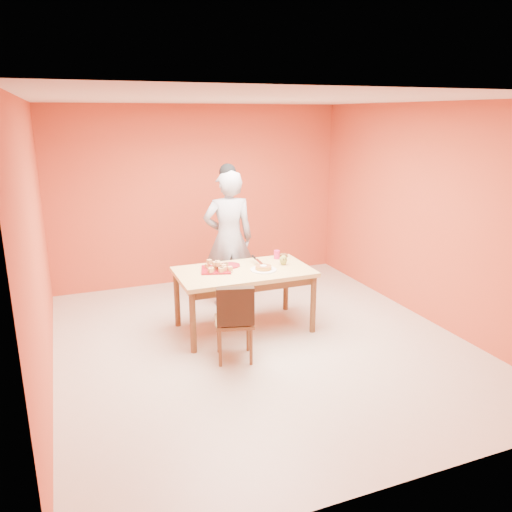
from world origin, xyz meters
name	(u,v)px	position (x,y,z in m)	size (l,w,h in m)	color
floor	(261,342)	(0.00, 0.00, 0.00)	(5.00, 5.00, 0.00)	beige
ceiling	(261,99)	(0.00, 0.00, 2.70)	(5.00, 5.00, 0.00)	silver
wall_back	(200,195)	(0.00, 2.50, 1.35)	(4.50, 4.50, 0.00)	#C1482C
wall_left	(37,249)	(-2.25, 0.00, 1.35)	(5.00, 5.00, 0.00)	#C1482C
wall_right	(428,214)	(2.25, 0.00, 1.35)	(5.00, 5.00, 0.00)	#C1482C
dining_table	(244,277)	(-0.05, 0.43, 0.67)	(1.60, 0.90, 0.76)	#F4D57F
dining_chair	(235,320)	(-0.41, -0.28, 0.46)	(0.50, 0.56, 0.88)	brown
pastry_pile	(216,265)	(-0.36, 0.53, 0.83)	(0.31, 0.31, 0.10)	tan
person	(229,239)	(0.05, 1.30, 0.93)	(0.68, 0.45, 1.86)	#99999B
pastry_platter	(216,270)	(-0.36, 0.53, 0.77)	(0.35, 0.35, 0.02)	maroon
red_dinner_plate	(229,265)	(-0.16, 0.65, 0.77)	(0.26, 0.26, 0.02)	maroon
white_cake_plate	(263,270)	(0.17, 0.33, 0.77)	(0.31, 0.31, 0.01)	white
sponge_cake	(263,268)	(0.17, 0.33, 0.79)	(0.19, 0.19, 0.04)	gold
cake_server	(259,261)	(0.18, 0.51, 0.82)	(0.05, 0.24, 0.01)	white
egg_ornament	(283,260)	(0.48, 0.45, 0.82)	(0.10, 0.08, 0.12)	olive
magenta_glass	(277,255)	(0.51, 0.73, 0.81)	(0.08, 0.08, 0.11)	#C51D59
checker_tin	(283,255)	(0.63, 0.78, 0.78)	(0.11, 0.11, 0.03)	#39220F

